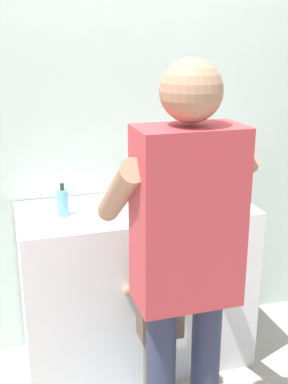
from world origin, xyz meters
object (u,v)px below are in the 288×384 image
toothbrush_cup (213,193)px  adult_parent (185,242)px  child_toddler (160,311)px  soap_bottle (63,203)px

toothbrush_cup → adult_parent: (-0.42, -0.68, 0.06)m
child_toddler → adult_parent: bearing=-91.9°
toothbrush_cup → adult_parent: bearing=-121.9°
toothbrush_cup → adult_parent: adult_parent is taller
soap_bottle → adult_parent: bearing=-63.1°
soap_bottle → child_toddler: (0.37, -0.39, -0.44)m
soap_bottle → adult_parent: adult_parent is taller
soap_bottle → adult_parent: 0.80m
child_toddler → adult_parent: (-0.01, -0.32, 0.48)m
soap_bottle → child_toddler: size_ratio=0.19×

